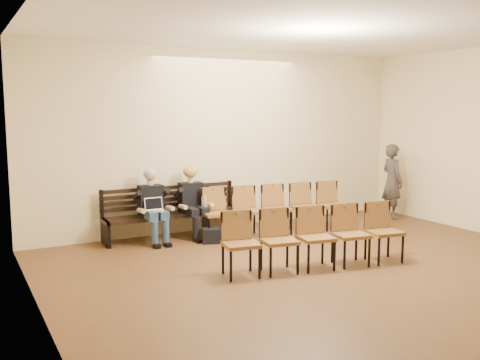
# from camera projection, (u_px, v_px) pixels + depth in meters

# --- Properties ---
(ground) EXTENTS (10.00, 10.00, 0.00)m
(ground) POSITION_uv_depth(u_px,v_px,m) (418.00, 307.00, 6.40)
(ground) COLOR brown
(ground) RESTS_ON ground
(room_walls) EXTENTS (8.02, 10.01, 3.51)m
(room_walls) POSITION_uv_depth(u_px,v_px,m) (379.00, 94.00, 6.75)
(room_walls) COLOR beige
(room_walls) RESTS_ON ground
(bench) EXTENTS (2.60, 0.90, 0.45)m
(bench) POSITION_uv_depth(u_px,v_px,m) (174.00, 225.00, 9.81)
(bench) COLOR black
(bench) RESTS_ON ground
(seated_man) EXTENTS (0.53, 0.73, 1.26)m
(seated_man) POSITION_uv_depth(u_px,v_px,m) (153.00, 207.00, 9.45)
(seated_man) COLOR black
(seated_man) RESTS_ON ground
(seated_woman) EXTENTS (0.52, 0.72, 1.21)m
(seated_woman) POSITION_uv_depth(u_px,v_px,m) (193.00, 204.00, 9.82)
(seated_woman) COLOR black
(seated_woman) RESTS_ON ground
(laptop) EXTENTS (0.33, 0.26, 0.24)m
(laptop) POSITION_uv_depth(u_px,v_px,m) (156.00, 212.00, 9.27)
(laptop) COLOR silver
(laptop) RESTS_ON bench
(water_bottle) EXTENTS (0.07, 0.07, 0.21)m
(water_bottle) POSITION_uv_depth(u_px,v_px,m) (205.00, 209.00, 9.69)
(water_bottle) COLOR silver
(water_bottle) RESTS_ON bench
(bag) EXTENTS (0.42, 0.35, 0.26)m
(bag) POSITION_uv_depth(u_px,v_px,m) (212.00, 235.00, 9.43)
(bag) COLOR black
(bag) RESTS_ON ground
(passerby) EXTENTS (0.54, 0.73, 1.85)m
(passerby) POSITION_uv_depth(u_px,v_px,m) (392.00, 176.00, 11.46)
(passerby) COLOR #3D3632
(passerby) RESTS_ON ground
(chair_row_front) EXTENTS (2.91, 0.89, 0.94)m
(chair_row_front) POSITION_uv_depth(u_px,v_px,m) (277.00, 209.00, 10.08)
(chair_row_front) COLOR brown
(chair_row_front) RESTS_ON ground
(chair_row_back) EXTENTS (2.87, 0.98, 0.92)m
(chair_row_back) POSITION_uv_depth(u_px,v_px,m) (316.00, 238.00, 7.88)
(chair_row_back) COLOR brown
(chair_row_back) RESTS_ON ground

